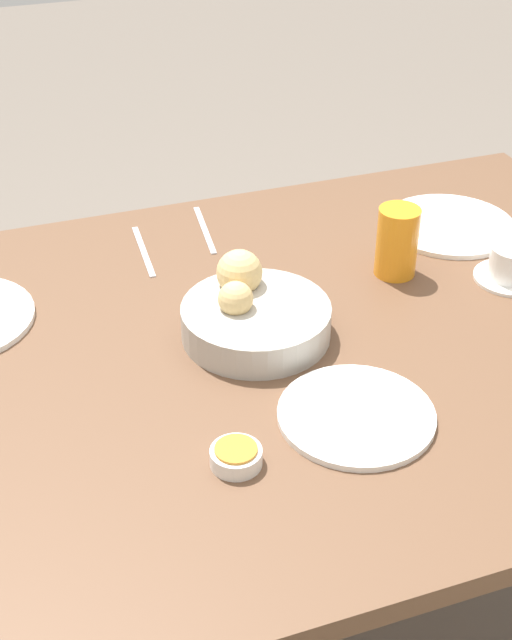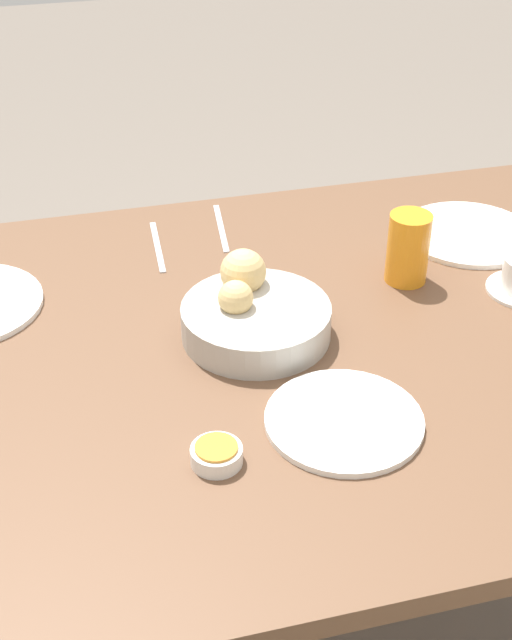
% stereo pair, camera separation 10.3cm
% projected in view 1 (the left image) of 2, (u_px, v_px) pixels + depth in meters
% --- Properties ---
extents(ground_plane, '(10.00, 10.00, 0.00)m').
position_uv_depth(ground_plane, '(266.00, 627.00, 1.82)').
color(ground_plane, '#6B6056').
extents(dining_table, '(1.53, 1.04, 0.72)m').
position_uv_depth(dining_table, '(268.00, 380.00, 1.46)').
color(dining_table, brown).
rests_on(dining_table, ground_plane).
extents(bread_basket, '(0.24, 0.24, 0.12)m').
position_uv_depth(bread_basket, '(253.00, 315.00, 1.42)').
color(bread_basket, '#B2ADA3').
rests_on(bread_basket, dining_table).
extents(plate_near_left, '(0.26, 0.26, 0.01)m').
position_uv_depth(plate_near_left, '(449.00, 225.00, 1.73)').
color(plate_near_left, white).
rests_on(plate_near_left, dining_table).
extents(plate_far_center, '(0.23, 0.23, 0.01)m').
position_uv_depth(plate_far_center, '(356.00, 415.00, 1.26)').
color(plate_far_center, white).
rests_on(plate_far_center, dining_table).
extents(juice_glass, '(0.07, 0.07, 0.13)m').
position_uv_depth(juice_glass, '(397.00, 242.00, 1.56)').
color(juice_glass, orange).
rests_on(juice_glass, dining_table).
extents(coffee_cup, '(0.13, 0.13, 0.06)m').
position_uv_depth(coffee_cup, '(512.00, 265.00, 1.56)').
color(coffee_cup, white).
rests_on(coffee_cup, dining_table).
extents(jam_bowl_honey, '(0.07, 0.07, 0.03)m').
position_uv_depth(jam_bowl_honey, '(236.00, 456.00, 1.18)').
color(jam_bowl_honey, white).
rests_on(jam_bowl_honey, dining_table).
extents(fork_silver, '(0.02, 0.19, 0.00)m').
position_uv_depth(fork_silver, '(143.00, 251.00, 1.66)').
color(fork_silver, '#B7B7BC').
rests_on(fork_silver, dining_table).
extents(knife_silver, '(0.03, 0.19, 0.00)m').
position_uv_depth(knife_silver, '(205.00, 230.00, 1.73)').
color(knife_silver, '#B7B7BC').
rests_on(knife_silver, dining_table).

